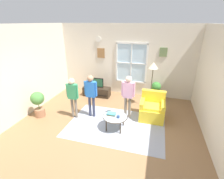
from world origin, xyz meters
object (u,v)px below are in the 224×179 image
object	(u,v)px
cup	(118,117)
potted_plant_by_window	(156,90)
remote_near_books	(113,114)
book_stack	(111,114)
coffee_table	(115,117)
floor_lamp	(153,70)
person_pink_shirt	(128,92)
person_green_shirt	(73,94)
potted_plant_corner	(38,102)
tv_stand	(97,91)
television	(96,82)
person_blue_shirt	(91,91)
armchair	(152,109)

from	to	relation	value
cup	potted_plant_by_window	world-z (taller)	potted_plant_by_window
potted_plant_by_window	remote_near_books	bearing A→B (deg)	-117.59
book_stack	remote_near_books	world-z (taller)	book_stack
cup	potted_plant_by_window	size ratio (longest dim) A/B	0.11
book_stack	remote_near_books	distance (m)	0.04
coffee_table	floor_lamp	world-z (taller)	floor_lamp
potted_plant_by_window	floor_lamp	xyz separation A→B (m)	(-0.17, -0.56, 0.96)
book_stack	potted_plant_by_window	distance (m)	2.49
person_pink_shirt	person_green_shirt	bearing A→B (deg)	-163.55
book_stack	potted_plant_corner	size ratio (longest dim) A/B	0.29
person_green_shirt	tv_stand	bearing A→B (deg)	87.09
television	person_blue_shirt	bearing A→B (deg)	-74.67
armchair	person_pink_shirt	xyz separation A→B (m)	(-0.78, -0.17, 0.57)
tv_stand	book_stack	world-z (taller)	book_stack
coffee_table	potted_plant_corner	size ratio (longest dim) A/B	0.84
coffee_table	remote_near_books	distance (m)	0.11
armchair	person_blue_shirt	size ratio (longest dim) A/B	0.61
person_pink_shirt	remote_near_books	bearing A→B (deg)	-115.79
tv_stand	person_pink_shirt	distance (m)	2.16
television	cup	size ratio (longest dim) A/B	7.25
armchair	remote_near_books	world-z (taller)	armchair
potted_plant_by_window	television	bearing A→B (deg)	-174.50
book_stack	potted_plant_corner	world-z (taller)	potted_plant_corner
cup	armchair	bearing A→B (deg)	46.10
tv_stand	potted_plant_by_window	size ratio (longest dim) A/B	1.45
person_pink_shirt	potted_plant_corner	size ratio (longest dim) A/B	1.64
remote_near_books	potted_plant_by_window	size ratio (longest dim) A/B	0.18
coffee_table	book_stack	world-z (taller)	book_stack
cup	person_blue_shirt	bearing A→B (deg)	153.63
coffee_table	television	bearing A→B (deg)	123.64
television	person_pink_shirt	size ratio (longest dim) A/B	0.42
tv_stand	potted_plant_by_window	xyz separation A→B (m)	(2.40, 0.23, 0.25)
person_pink_shirt	potted_plant_by_window	size ratio (longest dim) A/B	1.83
person_green_shirt	floor_lamp	xyz separation A→B (m)	(2.32, 1.46, 0.55)
tv_stand	television	xyz separation A→B (m)	(-0.00, -0.00, 0.41)
armchair	potted_plant_by_window	xyz separation A→B (m)	(0.05, 1.37, 0.11)
coffee_table	armchair	bearing A→B (deg)	41.27
person_blue_shirt	potted_plant_corner	xyz separation A→B (m)	(-1.67, -0.47, -0.38)
person_pink_shirt	person_blue_shirt	bearing A→B (deg)	-167.03
tv_stand	coffee_table	distance (m)	2.43
tv_stand	cup	bearing A→B (deg)	-55.07
tv_stand	armchair	bearing A→B (deg)	-25.87
coffee_table	floor_lamp	bearing A→B (deg)	62.19
book_stack	remote_near_books	bearing A→B (deg)	17.75
book_stack	remote_near_books	xyz separation A→B (m)	(0.04, 0.01, -0.02)
person_pink_shirt	potted_plant_by_window	bearing A→B (deg)	61.66
armchair	person_green_shirt	xyz separation A→B (m)	(-2.44, -0.66, 0.52)
potted_plant_corner	floor_lamp	world-z (taller)	floor_lamp
book_stack	armchair	bearing A→B (deg)	36.41
tv_stand	potted_plant_corner	distance (m)	2.41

